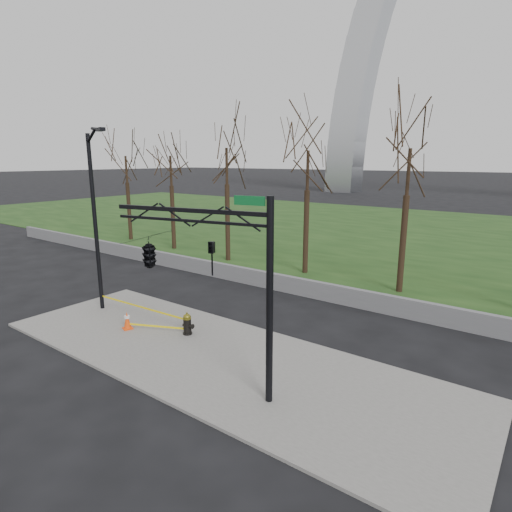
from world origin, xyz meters
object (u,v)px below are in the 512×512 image
Objects in this scene: traffic_cone at (127,320)px; traffic_signal_mast at (170,254)px; street_light at (95,211)px; fire_hydrant at (188,324)px.

traffic_signal_mast is at bearing -19.13° from traffic_cone.
street_light reaches higher than traffic_signal_mast.
street_light is (-2.81, 0.79, 4.23)m from traffic_cone.
traffic_cone is 6.05m from traffic_signal_mast.
traffic_signal_mast is (7.35, -2.36, -0.55)m from street_light.
traffic_cone is 0.09× the size of street_light.
street_light is 7.74m from traffic_signal_mast.
traffic_cone is (-2.39, -1.09, -0.05)m from fire_hydrant.
fire_hydrant is at bearing 116.58° from traffic_signal_mast.
traffic_signal_mast reaches higher than traffic_cone.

